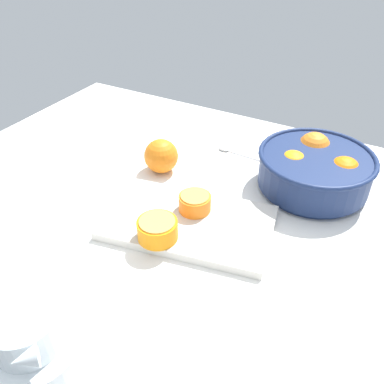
{
  "coord_description": "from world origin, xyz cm",
  "views": [
    {
      "loc": [
        30.13,
        -57.92,
        57.38
      ],
      "look_at": [
        -2.29,
        1.46,
        7.51
      ],
      "focal_mm": 37.55,
      "sensor_mm": 36.0,
      "label": 1
    }
  ],
  "objects_px": {
    "orange_half_0": "(157,229)",
    "spoon": "(238,153)",
    "fruit_bowl": "(315,169)",
    "cutting_board": "(189,223)",
    "juice_pitcher": "(40,364)",
    "orange_half_1": "(195,203)",
    "loose_orange_1": "(161,156)"
  },
  "relations": [
    {
      "from": "juice_pitcher",
      "to": "spoon",
      "type": "xyz_separation_m",
      "value": [
        -0.02,
        0.73,
        -0.06
      ]
    },
    {
      "from": "loose_orange_1",
      "to": "cutting_board",
      "type": "bearing_deg",
      "value": -43.23
    },
    {
      "from": "loose_orange_1",
      "to": "spoon",
      "type": "bearing_deg",
      "value": 50.04
    },
    {
      "from": "orange_half_0",
      "to": "spoon",
      "type": "height_order",
      "value": "orange_half_0"
    },
    {
      "from": "juice_pitcher",
      "to": "cutting_board",
      "type": "relative_size",
      "value": 0.49
    },
    {
      "from": "loose_orange_1",
      "to": "fruit_bowl",
      "type": "bearing_deg",
      "value": 16.93
    },
    {
      "from": "cutting_board",
      "to": "orange_half_1",
      "type": "xyz_separation_m",
      "value": [
        -0.0,
        0.03,
        0.03
      ]
    },
    {
      "from": "loose_orange_1",
      "to": "juice_pitcher",
      "type": "bearing_deg",
      "value": -73.91
    },
    {
      "from": "juice_pitcher",
      "to": "loose_orange_1",
      "type": "relative_size",
      "value": 2.01
    },
    {
      "from": "fruit_bowl",
      "to": "orange_half_1",
      "type": "relative_size",
      "value": 3.86
    },
    {
      "from": "cutting_board",
      "to": "spoon",
      "type": "bearing_deg",
      "value": 94.51
    },
    {
      "from": "fruit_bowl",
      "to": "cutting_board",
      "type": "distance_m",
      "value": 0.33
    },
    {
      "from": "cutting_board",
      "to": "loose_orange_1",
      "type": "distance_m",
      "value": 0.23
    },
    {
      "from": "orange_half_1",
      "to": "loose_orange_1",
      "type": "height_order",
      "value": "loose_orange_1"
    },
    {
      "from": "cutting_board",
      "to": "spoon",
      "type": "relative_size",
      "value": 2.01
    },
    {
      "from": "juice_pitcher",
      "to": "orange_half_0",
      "type": "xyz_separation_m",
      "value": [
        -0.02,
        0.33,
        -0.02
      ]
    },
    {
      "from": "spoon",
      "to": "orange_half_1",
      "type": "bearing_deg",
      "value": -85.77
    },
    {
      "from": "orange_half_0",
      "to": "spoon",
      "type": "distance_m",
      "value": 0.41
    },
    {
      "from": "spoon",
      "to": "cutting_board",
      "type": "bearing_deg",
      "value": -85.49
    },
    {
      "from": "juice_pitcher",
      "to": "loose_orange_1",
      "type": "height_order",
      "value": "juice_pitcher"
    },
    {
      "from": "cutting_board",
      "to": "orange_half_0",
      "type": "xyz_separation_m",
      "value": [
        -0.03,
        -0.08,
        0.03
      ]
    },
    {
      "from": "juice_pitcher",
      "to": "spoon",
      "type": "height_order",
      "value": "juice_pitcher"
    },
    {
      "from": "fruit_bowl",
      "to": "orange_half_0",
      "type": "relative_size",
      "value": 3.32
    },
    {
      "from": "orange_half_0",
      "to": "orange_half_1",
      "type": "bearing_deg",
      "value": 78.56
    },
    {
      "from": "cutting_board",
      "to": "orange_half_0",
      "type": "relative_size",
      "value": 4.32
    },
    {
      "from": "juice_pitcher",
      "to": "orange_half_1",
      "type": "xyz_separation_m",
      "value": [
        0.0,
        0.44,
        -0.02
      ]
    },
    {
      "from": "juice_pitcher",
      "to": "loose_orange_1",
      "type": "distance_m",
      "value": 0.59
    },
    {
      "from": "juice_pitcher",
      "to": "orange_half_0",
      "type": "distance_m",
      "value": 0.33
    },
    {
      "from": "juice_pitcher",
      "to": "spoon",
      "type": "distance_m",
      "value": 0.74
    },
    {
      "from": "orange_half_1",
      "to": "juice_pitcher",
      "type": "bearing_deg",
      "value": -90.08
    },
    {
      "from": "fruit_bowl",
      "to": "orange_half_1",
      "type": "distance_m",
      "value": 0.31
    },
    {
      "from": "orange_half_0",
      "to": "fruit_bowl",
      "type": "bearing_deg",
      "value": 57.51
    }
  ]
}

